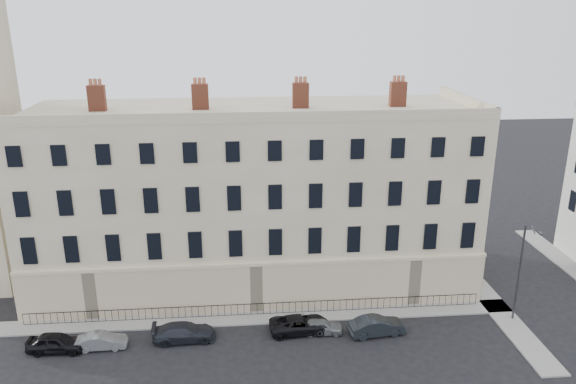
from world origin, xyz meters
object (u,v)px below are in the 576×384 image
(car_f, at_px, (377,326))
(car_b, at_px, (102,341))
(car_c, at_px, (184,332))
(car_e, at_px, (321,327))
(streetlamp, at_px, (521,269))
(car_a, at_px, (56,343))
(car_d, at_px, (300,324))

(car_f, bearing_deg, car_b, 82.79)
(car_b, distance_m, car_c, 5.69)
(car_e, bearing_deg, streetlamp, -84.32)
(car_a, xyz_separation_m, car_d, (17.09, 0.94, -0.05))
(car_d, bearing_deg, car_a, 89.09)
(streetlamp, bearing_deg, car_b, -159.16)
(car_c, bearing_deg, car_b, 92.80)
(car_a, relative_size, car_d, 0.88)
(car_c, distance_m, car_e, 9.92)
(car_a, relative_size, car_f, 0.96)
(car_b, bearing_deg, car_e, -89.99)
(car_a, distance_m, car_f, 22.64)
(car_b, xyz_separation_m, car_c, (5.67, 0.50, 0.08))
(car_c, relative_size, car_f, 1.09)
(car_b, distance_m, streetlamp, 30.75)
(car_b, relative_size, streetlamp, 0.44)
(car_d, height_order, car_f, car_f)
(car_a, height_order, car_b, car_a)
(car_b, distance_m, car_f, 19.60)
(car_a, relative_size, streetlamp, 0.51)
(car_c, distance_m, car_f, 13.93)
(car_a, distance_m, car_d, 17.12)
(car_f, bearing_deg, car_a, 83.00)
(car_d, bearing_deg, car_c, 88.39)
(car_f, bearing_deg, streetlamp, -92.26)
(car_b, height_order, streetlamp, streetlamp)
(car_f, relative_size, streetlamp, 0.53)
(car_e, distance_m, car_f, 4.04)
(car_b, bearing_deg, car_d, -88.46)
(car_b, xyz_separation_m, car_d, (14.06, 0.86, 0.06))
(car_c, height_order, car_d, car_c)
(car_e, bearing_deg, car_d, 81.99)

